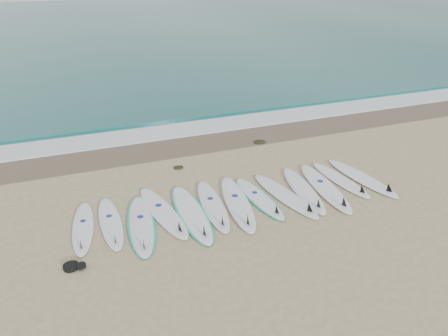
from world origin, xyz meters
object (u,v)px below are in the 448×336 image
object	(u,v)px
surfboard_0	(83,228)
leash_coil	(73,266)
surfboard_12	(363,178)
surfboard_6	(238,204)

from	to	relation	value
surfboard_0	leash_coil	world-z (taller)	surfboard_0
surfboard_0	surfboard_12	distance (m)	7.70
surfboard_12	surfboard_0	bearing A→B (deg)	171.15
surfboard_0	leash_coil	size ratio (longest dim) A/B	5.15
surfboard_0	leash_coil	xyz separation A→B (m)	(-0.30, -1.35, -0.00)
surfboard_6	surfboard_12	world-z (taller)	surfboard_6
surfboard_6	leash_coil	bearing A→B (deg)	-156.18
surfboard_0	surfboard_12	world-z (taller)	surfboard_12
surfboard_0	surfboard_6	distance (m)	3.82
leash_coil	surfboard_6	bearing A→B (deg)	14.70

